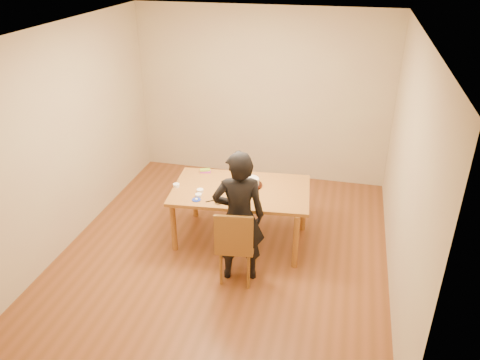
% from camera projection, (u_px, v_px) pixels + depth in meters
% --- Properties ---
extents(room_shell, '(4.00, 4.50, 2.70)m').
position_uv_depth(room_shell, '(231.00, 141.00, 5.65)').
color(room_shell, brown).
rests_on(room_shell, ground).
extents(dining_table, '(1.78, 1.16, 0.04)m').
position_uv_depth(dining_table, '(241.00, 190.00, 5.85)').
color(dining_table, brown).
rests_on(dining_table, floor).
extents(dining_chair, '(0.42, 0.42, 0.04)m').
position_uv_depth(dining_chair, '(238.00, 245.00, 5.27)').
color(dining_chair, brown).
rests_on(dining_chair, floor).
extents(cake_plate, '(0.30, 0.30, 0.02)m').
position_uv_depth(cake_plate, '(250.00, 185.00, 5.90)').
color(cake_plate, red).
rests_on(cake_plate, dining_table).
extents(cake, '(0.22, 0.22, 0.07)m').
position_uv_depth(cake, '(250.00, 182.00, 5.88)').
color(cake, white).
rests_on(cake, cake_plate).
extents(frosting_dome, '(0.22, 0.22, 0.03)m').
position_uv_depth(frosting_dome, '(250.00, 178.00, 5.86)').
color(frosting_dome, white).
rests_on(frosting_dome, cake).
extents(frosting_tub, '(0.08, 0.08, 0.07)m').
position_uv_depth(frosting_tub, '(219.00, 200.00, 5.51)').
color(frosting_tub, white).
rests_on(frosting_tub, dining_table).
extents(frosting_lid, '(0.11, 0.11, 0.01)m').
position_uv_depth(frosting_lid, '(196.00, 200.00, 5.58)').
color(frosting_lid, '#192FA7').
rests_on(frosting_lid, dining_table).
extents(frosting_dollop, '(0.04, 0.04, 0.02)m').
position_uv_depth(frosting_dollop, '(196.00, 199.00, 5.57)').
color(frosting_dollop, white).
rests_on(frosting_dollop, frosting_lid).
extents(ramekin_green, '(0.08, 0.08, 0.04)m').
position_uv_depth(ramekin_green, '(198.00, 195.00, 5.65)').
color(ramekin_green, white).
rests_on(ramekin_green, dining_table).
extents(ramekin_yellow, '(0.08, 0.08, 0.04)m').
position_uv_depth(ramekin_yellow, '(200.00, 191.00, 5.75)').
color(ramekin_yellow, white).
rests_on(ramekin_yellow, dining_table).
extents(ramekin_multi, '(0.08, 0.08, 0.04)m').
position_uv_depth(ramekin_multi, '(176.00, 185.00, 5.88)').
color(ramekin_multi, white).
rests_on(ramekin_multi, dining_table).
extents(candy_box_pink, '(0.15, 0.10, 0.02)m').
position_uv_depth(candy_box_pink, '(205.00, 171.00, 6.25)').
color(candy_box_pink, '#EE38A3').
rests_on(candy_box_pink, dining_table).
extents(candy_box_green, '(0.15, 0.11, 0.02)m').
position_uv_depth(candy_box_green, '(205.00, 170.00, 6.24)').
color(candy_box_green, green).
rests_on(candy_box_green, candy_box_pink).
extents(spatula, '(0.13, 0.10, 0.01)m').
position_uv_depth(spatula, '(212.00, 201.00, 5.56)').
color(spatula, black).
rests_on(spatula, dining_table).
extents(person, '(0.66, 0.52, 1.59)m').
position_uv_depth(person, '(239.00, 217.00, 5.15)').
color(person, black).
rests_on(person, floor).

